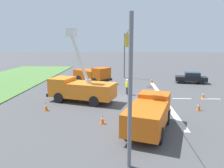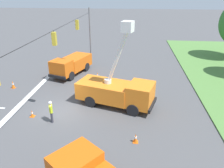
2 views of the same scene
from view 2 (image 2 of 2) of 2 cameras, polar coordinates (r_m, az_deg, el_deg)
ground_plane at (r=18.74m, az=-13.04°, el=-6.97°), size 200.00×200.00×0.00m
lane_markings at (r=21.07m, az=-27.31°, el=-5.56°), size 17.60×15.25×0.01m
signal_gantry at (r=16.93m, az=-14.46°, el=6.00°), size 26.20×0.33×7.20m
utility_truck_bucket_lift at (r=18.59m, az=1.25°, el=-1.66°), size 4.28×7.06×7.17m
utility_truck_support_far at (r=26.09m, az=-10.60°, el=5.07°), size 6.25×3.97×2.19m
road_worker at (r=17.07m, az=-15.66°, el=-6.62°), size 0.60×0.38×1.77m
traffic_cone_foreground_right at (r=24.71m, az=-3.83°, el=2.25°), size 0.36×0.36×0.71m
traffic_cone_mid_right at (r=18.55m, az=-20.16°, el=-7.26°), size 0.36×0.36×0.58m
traffic_cone_near_bucket at (r=21.78m, az=8.47°, el=-0.95°), size 0.36×0.36×0.76m
traffic_cone_lane_edge_a at (r=14.87m, az=6.18°, el=-13.86°), size 0.36×0.36×0.69m
traffic_cone_lane_edge_b at (r=24.39m, az=-24.46°, el=-0.11°), size 0.36×0.36×0.79m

